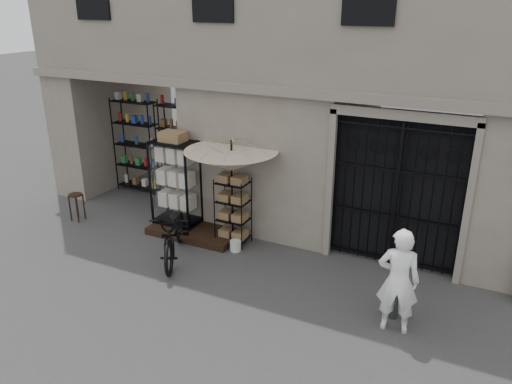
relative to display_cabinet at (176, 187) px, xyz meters
The scene contains 14 objects.
ground 3.53m from the display_cabinet, 30.15° to the right, with size 80.00×80.00×0.00m, color black.
main_building 5.11m from the display_cabinet, 38.21° to the left, with size 14.00×4.00×9.00m, color gray.
shop_recess 1.99m from the display_cabinet, 145.05° to the left, with size 3.00×1.70×3.00m, color black.
shop_shelving 2.30m from the display_cabinet, 135.44° to the left, with size 2.70×0.50×2.50m, color black.
iron_gate 4.74m from the display_cabinet, ahead, with size 2.50×0.21×3.00m.
step_platform 1.07m from the display_cabinet, 15.82° to the right, with size 2.00×0.90×0.15m, color black.
display_cabinet is the anchor object (origin of this frame).
wire_rack 1.51m from the display_cabinet, ahead, with size 0.75×0.65×1.46m.
market_umbrella 1.75m from the display_cabinet, ahead, with size 1.96×1.99×2.72m.
white_bucket 1.95m from the display_cabinet, 12.60° to the right, with size 0.23×0.23×0.22m, color beige.
bicycle 1.71m from the display_cabinet, 57.05° to the right, with size 0.72×1.09×2.07m, color black.
wooden_stool 2.55m from the display_cabinet, 164.55° to the right, with size 0.34×0.34×0.65m.
steel_bollard 5.29m from the display_cabinet, 14.14° to the right, with size 0.16×0.16×0.89m, color #484A4D.
shopkeeper 5.51m from the display_cabinet, 17.18° to the right, with size 0.64×1.75×0.42m, color white.
Camera 1 is at (3.21, -6.76, 4.87)m, focal length 35.00 mm.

